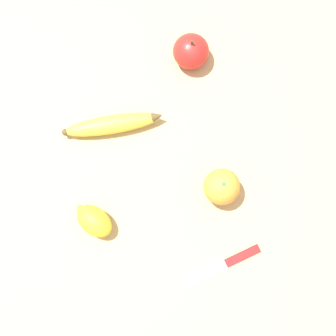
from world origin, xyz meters
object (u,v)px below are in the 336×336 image
object	(u,v)px
apple	(191,51)
banana	(113,124)
orange	(222,187)
lemon	(94,221)
paring_knife	(224,265)

from	to	relation	value
apple	banana	bearing A→B (deg)	-71.17
orange	lemon	world-z (taller)	orange
orange	lemon	bearing A→B (deg)	-100.15
orange	banana	bearing A→B (deg)	-146.12
apple	paring_knife	world-z (taller)	apple
paring_knife	lemon	bearing A→B (deg)	46.84
banana	lemon	size ratio (longest dim) A/B	2.26
orange	apple	size ratio (longest dim) A/B	0.89
banana	orange	bearing A→B (deg)	-40.90
paring_knife	orange	bearing A→B (deg)	-22.98
banana	apple	bearing A→B (deg)	34.05
orange	apple	distance (m)	0.29
paring_knife	banana	bearing A→B (deg)	13.43
banana	apple	size ratio (longest dim) A/B	2.57
lemon	paring_knife	bearing A→B (deg)	46.89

